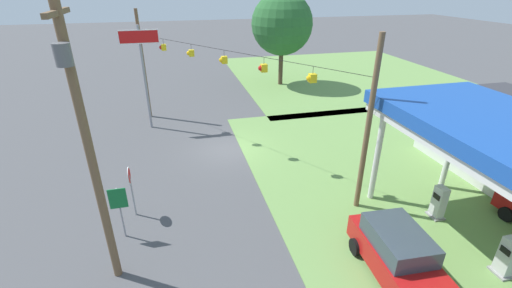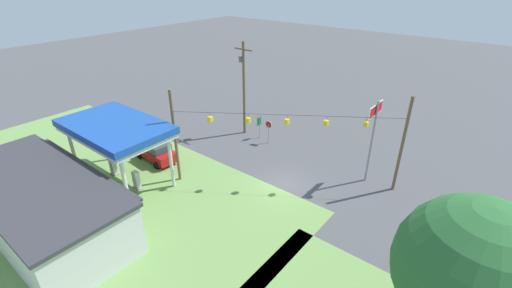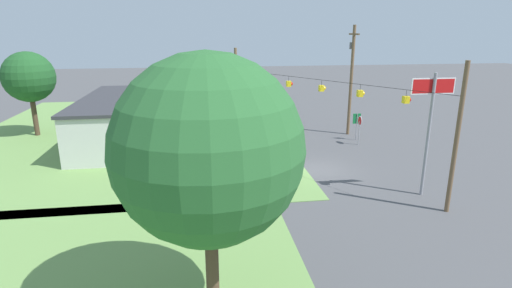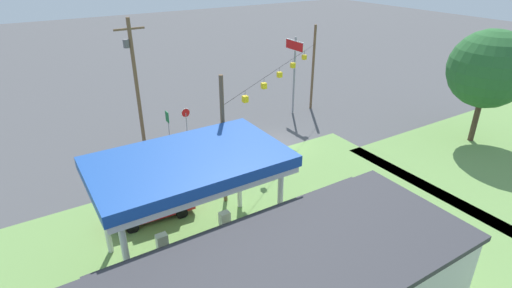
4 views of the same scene
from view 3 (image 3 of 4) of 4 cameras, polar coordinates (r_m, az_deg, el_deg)
name	(u,v)px [view 3 (image 3 of 4)]	position (r m, az deg, el deg)	size (l,w,h in m)	color
ground_plane	(318,170)	(28.49, 8.80, -3.65)	(160.00, 160.00, 0.00)	#4C4C4F
grass_verge_station_corner	(129,132)	(40.17, -17.69, 1.64)	(36.00, 28.00, 0.04)	#6B934C
gas_station_canopy	(198,82)	(36.73, -8.27, 8.72)	(9.10, 5.54, 5.44)	silver
gas_station_store	(122,119)	(36.88, -18.61, 3.40)	(15.16, 6.81, 3.88)	silver
fuel_pump_near	(200,132)	(35.79, -7.98, 1.77)	(0.71, 0.56, 1.61)	gray
fuel_pump_far	(200,123)	(39.17, -8.04, 3.02)	(0.71, 0.56, 1.61)	gray
car_at_pumps_front	(240,121)	(38.48, -2.23, 3.26)	(4.66, 2.31, 1.92)	#AD1414
car_at_pumps_rear	(158,125)	(38.28, -13.88, 2.62)	(4.57, 2.26, 1.75)	#AD1414
stop_sign_roadside	(360,124)	(34.82, 14.60, 2.78)	(0.80, 0.08, 2.50)	#99999E
stop_sign_overhead	(431,110)	(24.67, 23.70, 4.53)	(0.22, 2.60, 7.23)	gray
route_sign	(357,121)	(36.29, 14.19, 3.17)	(0.10, 0.70, 2.40)	gray
utility_pole_main	(351,75)	(37.65, 13.46, 9.58)	(2.20, 0.44, 9.90)	brown
signal_span_gantry	(321,107)	(27.32, 9.23, 5.24)	(15.13, 10.24, 8.07)	brown
tree_behind_station	(29,77)	(41.44, -29.72, 8.29)	(4.49, 4.49, 7.66)	#4C3828
tree_west_verge	(208,150)	(12.28, -6.85, -0.84)	(5.97, 5.97, 8.99)	#4C3828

